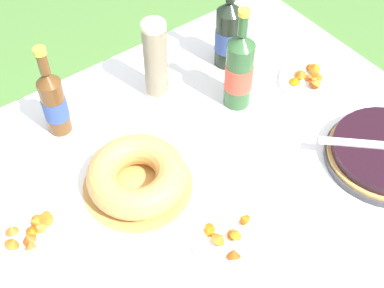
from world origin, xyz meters
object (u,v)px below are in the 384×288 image
object	(u,v)px
cider_bottle_amber	(54,102)
snack_plate_right	(231,237)
cup_stack	(156,60)
snack_plate_left	(31,231)
juice_bottle_red	(228,34)
bundt_cake	(137,176)
snack_plate_near	(309,80)
cider_bottle_green	(239,70)

from	to	relation	value
cider_bottle_amber	snack_plate_right	size ratio (longest dim) A/B	1.46
cup_stack	snack_plate_left	distance (m)	0.60
snack_plate_left	snack_plate_right	distance (m)	0.50
juice_bottle_red	bundt_cake	bearing A→B (deg)	-153.65
juice_bottle_red	snack_plate_near	distance (m)	0.29
snack_plate_left	snack_plate_near	bearing A→B (deg)	-0.80
snack_plate_left	snack_plate_right	world-z (taller)	snack_plate_left
cider_bottle_amber	snack_plate_right	bearing A→B (deg)	-74.22
snack_plate_left	snack_plate_right	xyz separation A→B (m)	(0.39, -0.31, -0.00)
bundt_cake	cider_bottle_amber	world-z (taller)	cider_bottle_amber
bundt_cake	juice_bottle_red	bearing A→B (deg)	26.35
cider_bottle_green	juice_bottle_red	xyz separation A→B (m)	(0.09, 0.16, -0.01)
cup_stack	cider_bottle_green	distance (m)	0.25
cider_bottle_amber	juice_bottle_red	xyz separation A→B (m)	(0.58, -0.06, 0.01)
cider_bottle_green	snack_plate_near	size ratio (longest dim) A/B	1.78
cup_stack	cider_bottle_green	xyz separation A→B (m)	(0.17, -0.18, -0.00)
snack_plate_near	snack_plate_right	world-z (taller)	snack_plate_near
cup_stack	snack_plate_right	world-z (taller)	cup_stack
bundt_cake	juice_bottle_red	world-z (taller)	juice_bottle_red
cider_bottle_green	snack_plate_near	xyz separation A→B (m)	(0.24, -0.07, -0.11)
juice_bottle_red	cider_bottle_green	bearing A→B (deg)	-119.31
cider_bottle_green	juice_bottle_red	bearing A→B (deg)	60.69
cup_stack	snack_plate_right	size ratio (longest dim) A/B	1.30
bundt_cake	snack_plate_right	xyz separation A→B (m)	(0.10, -0.27, -0.03)
bundt_cake	cider_bottle_amber	bearing A→B (deg)	102.39
juice_bottle_red	snack_plate_near	bearing A→B (deg)	-57.54
cup_stack	bundt_cake	bearing A→B (deg)	-132.56
snack_plate_near	snack_plate_left	size ratio (longest dim) A/B	0.95
cider_bottle_green	snack_plate_left	world-z (taller)	cider_bottle_green
juice_bottle_red	snack_plate_left	size ratio (longest dim) A/B	1.59
cider_bottle_amber	cup_stack	bearing A→B (deg)	-8.20
cider_bottle_amber	juice_bottle_red	distance (m)	0.58
bundt_cake	cup_stack	bearing A→B (deg)	47.44
bundt_cake	snack_plate_left	bearing A→B (deg)	173.48
juice_bottle_red	snack_plate_near	world-z (taller)	juice_bottle_red
juice_bottle_red	snack_plate_right	world-z (taller)	juice_bottle_red
cup_stack	juice_bottle_red	distance (m)	0.26
snack_plate_near	juice_bottle_red	bearing A→B (deg)	122.46
cup_stack	snack_plate_right	bearing A→B (deg)	-105.33
bundt_cake	cider_bottle_amber	distance (m)	0.33
cider_bottle_green	snack_plate_right	xyz separation A→B (m)	(-0.32, -0.37, -0.12)
cup_stack	cider_bottle_amber	world-z (taller)	cider_bottle_amber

